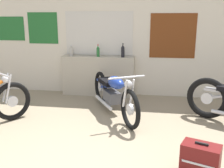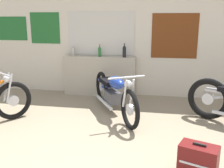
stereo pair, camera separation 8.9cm
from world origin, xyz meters
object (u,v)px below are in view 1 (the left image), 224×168
(bottle_center, at_px, (123,51))
(motorcycle_blue, at_px, (113,92))
(bottle_left_center, at_px, (98,51))
(hard_case_darkred, at_px, (200,159))
(bottle_leftmost, at_px, (71,51))

(bottle_center, height_order, motorcycle_blue, bottle_center)
(bottle_left_center, relative_size, hard_case_darkred, 0.56)
(bottle_left_center, distance_m, hard_case_darkred, 3.59)
(hard_case_darkred, bearing_deg, bottle_left_center, 121.63)
(bottle_center, height_order, hard_case_darkred, bottle_center)
(bottle_left_center, height_order, motorcycle_blue, bottle_left_center)
(bottle_left_center, relative_size, bottle_center, 0.89)
(motorcycle_blue, distance_m, hard_case_darkred, 2.25)
(hard_case_darkred, bearing_deg, bottle_center, 113.08)
(bottle_left_center, bearing_deg, bottle_leftmost, 173.74)
(motorcycle_blue, relative_size, hard_case_darkred, 3.94)
(bottle_center, distance_m, motorcycle_blue, 1.31)
(bottle_leftmost, height_order, bottle_center, bottle_center)
(bottle_leftmost, bearing_deg, hard_case_darkred, -50.77)
(bottle_leftmost, distance_m, bottle_left_center, 0.66)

